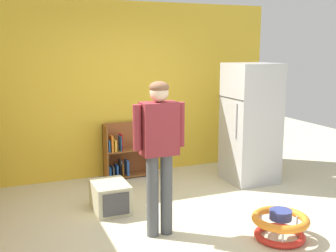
% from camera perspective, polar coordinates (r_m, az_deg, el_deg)
% --- Properties ---
extents(ground_plane, '(12.00, 12.00, 0.00)m').
position_cam_1_polar(ground_plane, '(4.68, 1.05, -14.52)').
color(ground_plane, beige).
rests_on(ground_plane, ground).
extents(back_wall, '(5.20, 0.06, 2.70)m').
position_cam_1_polar(back_wall, '(6.47, -7.15, 4.96)').
color(back_wall, gold).
rests_on(back_wall, ground).
extents(refrigerator, '(0.73, 0.68, 1.78)m').
position_cam_1_polar(refrigerator, '(6.26, 11.38, 0.38)').
color(refrigerator, '#B7BABF').
rests_on(refrigerator, ground).
extents(bookshelf, '(0.80, 0.28, 0.85)m').
position_cam_1_polar(bookshelf, '(6.49, -5.82, -3.85)').
color(bookshelf, brown).
rests_on(bookshelf, ground).
extents(standing_person, '(0.57, 0.22, 1.67)m').
position_cam_1_polar(standing_person, '(4.30, -1.21, -2.61)').
color(standing_person, '#4D5056').
rests_on(standing_person, ground).
extents(baby_walker, '(0.60, 0.60, 0.32)m').
position_cam_1_polar(baby_walker, '(4.64, 15.27, -13.04)').
color(baby_walker, red).
rests_on(baby_walker, ground).
extents(pet_carrier, '(0.42, 0.55, 0.36)m').
position_cam_1_polar(pet_carrier, '(5.23, -7.98, -9.70)').
color(pet_carrier, beige).
rests_on(pet_carrier, ground).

